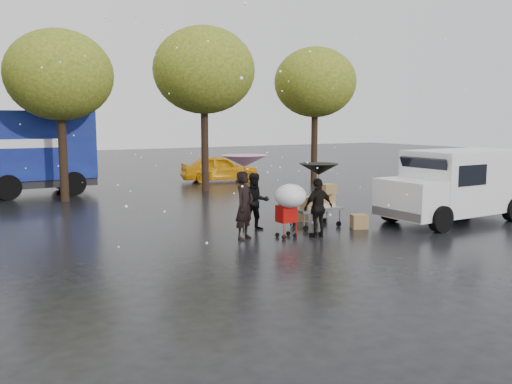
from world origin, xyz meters
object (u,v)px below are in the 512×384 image
vendor_cart (318,202)px  person_black (318,208)px  white_van (457,184)px  shopping_cart (290,199)px  person_pink (244,205)px  yellow_taxi (220,168)px

vendor_cart → person_black: bearing=-127.9°
person_black → white_van: white_van is taller
person_black → vendor_cart: bearing=-129.8°
shopping_cart → white_van: 5.92m
person_pink → white_van: (6.94, -1.16, 0.26)m
person_black → yellow_taxi: person_black is taller
person_pink → shopping_cart: 1.21m
vendor_cart → person_pink: bearing=-173.4°
shopping_cart → yellow_taxi: 13.69m
yellow_taxi → vendor_cart: bearing=179.4°
vendor_cart → yellow_taxi: (2.94, 12.01, -0.06)m
vendor_cart → white_van: white_van is taller
vendor_cart → yellow_taxi: 12.36m
person_pink → shopping_cart: person_pink is taller
yellow_taxi → person_pink: bearing=168.6°
white_van → yellow_taxi: size_ratio=1.25×
white_van → yellow_taxi: 13.55m
white_van → shopping_cart: bearing=174.4°
vendor_cart → shopping_cart: (-1.64, -0.89, 0.34)m
shopping_cart → vendor_cart: bearing=28.5°
vendor_cart → yellow_taxi: size_ratio=0.39×
yellow_taxi → white_van: bearing=-161.3°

